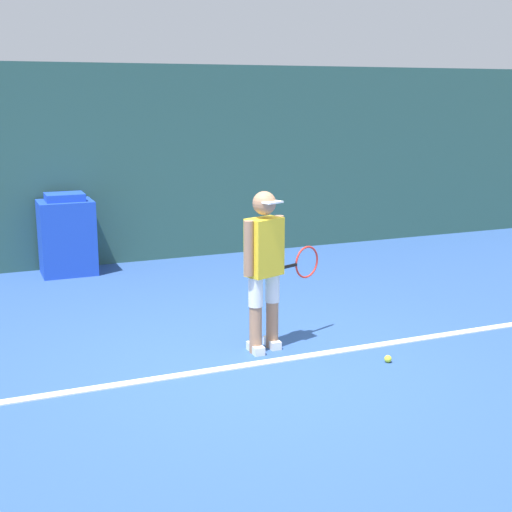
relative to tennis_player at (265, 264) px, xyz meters
name	(u,v)px	position (x,y,z in m)	size (l,w,h in m)	color
ground_plane	(256,367)	(-0.25, -0.39, -0.84)	(24.00, 24.00, 0.00)	#2D5193
back_wall	(135,165)	(-0.25, 4.16, 0.57)	(24.00, 0.10, 2.82)	#2D564C
court_baseline	(254,364)	(-0.25, -0.33, -0.84)	(21.60, 0.10, 0.01)	white
tennis_player	(265,264)	(0.00, 0.00, 0.00)	(0.94, 0.46, 1.53)	#A37556
tennis_ball	(388,359)	(0.90, -0.75, -0.81)	(0.07, 0.07, 0.07)	#D1E533
covered_chair	(67,236)	(-1.32, 3.76, -0.32)	(0.72, 0.59, 1.11)	blue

